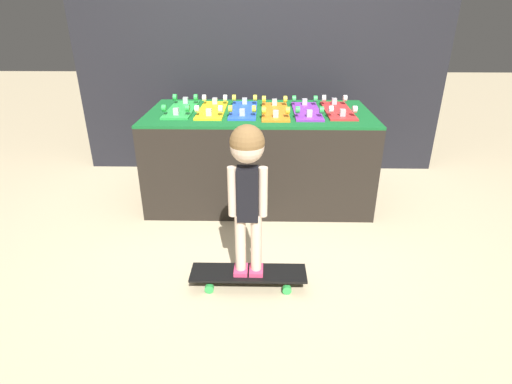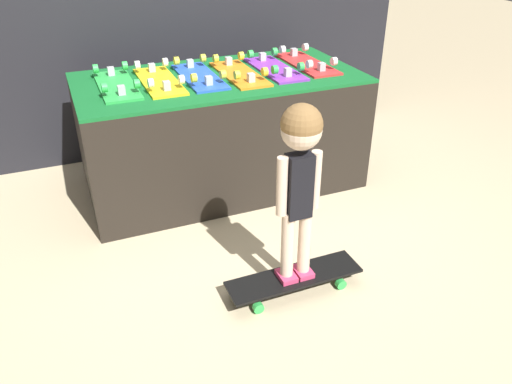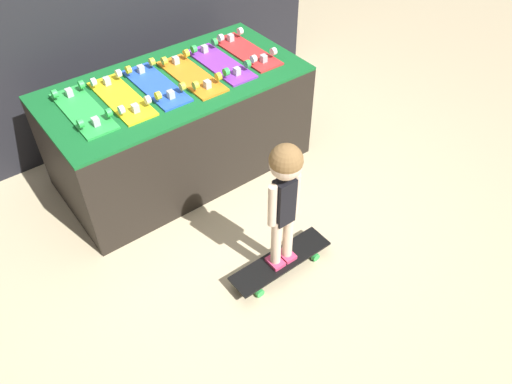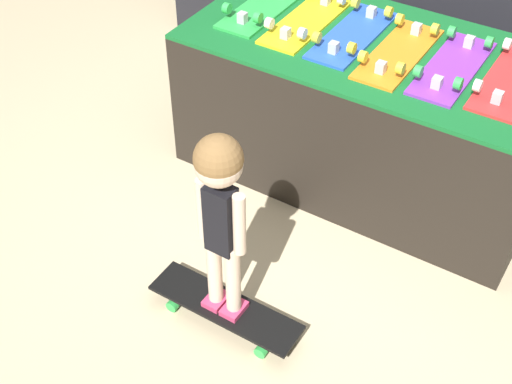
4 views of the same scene
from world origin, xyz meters
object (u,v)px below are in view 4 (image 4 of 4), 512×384
(skateboard_on_floor, at_px, (225,309))
(skateboard_green_on_rack, at_px, (264,5))
(skateboard_yellow_on_rack, at_px, (306,20))
(skateboard_red_on_rack, at_px, (511,79))
(skateboard_orange_on_rack, at_px, (399,52))
(skateboard_blue_on_rack, at_px, (353,33))
(child, at_px, (220,196))
(skateboard_purple_on_rack, at_px, (453,66))

(skateboard_on_floor, bearing_deg, skateboard_green_on_rack, 114.97)
(skateboard_yellow_on_rack, height_order, skateboard_red_on_rack, same)
(skateboard_green_on_rack, bearing_deg, skateboard_on_floor, -65.03)
(skateboard_on_floor, bearing_deg, skateboard_red_on_rack, 61.46)
(skateboard_yellow_on_rack, distance_m, skateboard_orange_on_rack, 0.50)
(skateboard_green_on_rack, relative_size, skateboard_blue_on_rack, 1.00)
(skateboard_yellow_on_rack, height_order, child, child)
(skateboard_purple_on_rack, bearing_deg, skateboard_green_on_rack, 177.78)
(skateboard_orange_on_rack, height_order, skateboard_on_floor, skateboard_orange_on_rack)
(skateboard_yellow_on_rack, height_order, skateboard_blue_on_rack, same)
(skateboard_yellow_on_rack, bearing_deg, skateboard_on_floor, -74.97)
(skateboard_yellow_on_rack, xyz_separation_m, skateboard_blue_on_rack, (0.25, 0.00, 0.00))
(skateboard_yellow_on_rack, bearing_deg, skateboard_blue_on_rack, 0.44)
(skateboard_green_on_rack, relative_size, child, 0.68)
(skateboard_red_on_rack, bearing_deg, skateboard_green_on_rack, 179.50)
(skateboard_green_on_rack, height_order, skateboard_on_floor, skateboard_green_on_rack)
(skateboard_green_on_rack, bearing_deg, child, -65.03)
(skateboard_blue_on_rack, xyz_separation_m, skateboard_on_floor, (0.08, -1.24, -0.70))
(skateboard_green_on_rack, distance_m, child, 1.38)
(skateboard_blue_on_rack, relative_size, skateboard_red_on_rack, 1.00)
(skateboard_orange_on_rack, height_order, child, child)
(skateboard_yellow_on_rack, relative_size, skateboard_purple_on_rack, 1.00)
(skateboard_orange_on_rack, xyz_separation_m, skateboard_on_floor, (-0.17, -1.20, -0.70))
(skateboard_green_on_rack, bearing_deg, skateboard_red_on_rack, -0.50)
(skateboard_green_on_rack, xyz_separation_m, skateboard_on_floor, (0.58, -1.25, -0.70))
(skateboard_green_on_rack, height_order, skateboard_purple_on_rack, same)
(skateboard_on_floor, height_order, child, child)
(skateboard_yellow_on_rack, distance_m, skateboard_purple_on_rack, 0.75)
(skateboard_yellow_on_rack, relative_size, skateboard_red_on_rack, 1.00)
(skateboard_green_on_rack, bearing_deg, skateboard_purple_on_rack, -2.22)
(skateboard_red_on_rack, distance_m, skateboard_on_floor, 1.57)
(skateboard_orange_on_rack, bearing_deg, skateboard_on_floor, -98.17)
(skateboard_purple_on_rack, height_order, skateboard_red_on_rack, same)
(skateboard_purple_on_rack, relative_size, skateboard_on_floor, 0.89)
(skateboard_on_floor, bearing_deg, child, -91.79)
(skateboard_purple_on_rack, distance_m, skateboard_on_floor, 1.46)
(skateboard_purple_on_rack, height_order, child, child)
(skateboard_red_on_rack, distance_m, child, 1.41)
(skateboard_orange_on_rack, xyz_separation_m, skateboard_red_on_rack, (0.50, 0.04, 0.00))
(skateboard_blue_on_rack, distance_m, skateboard_orange_on_rack, 0.25)
(skateboard_red_on_rack, relative_size, child, 0.68)
(child, bearing_deg, skateboard_red_on_rack, 61.87)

